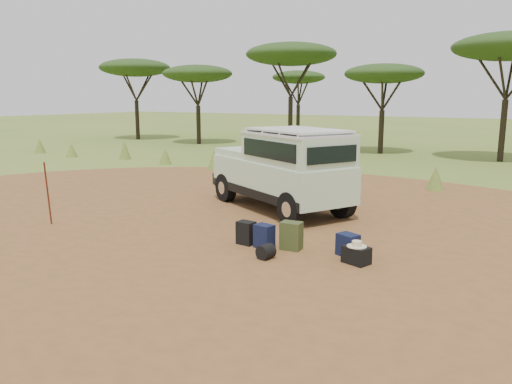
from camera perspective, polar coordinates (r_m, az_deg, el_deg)
The scene contains 13 objects.
ground at distance 11.18m, azimuth -5.14°, elevation -5.03°, with size 140.00×140.00×0.00m, color #567228.
dirt_clearing at distance 11.18m, azimuth -5.14°, elevation -5.01°, with size 23.00×23.00×0.01m, color brown.
grass_fringe at distance 18.60m, azimuth 11.29°, elevation 2.44°, with size 36.60×1.60×0.90m.
acacia_treeline at distance 29.04m, azimuth 20.78°, elevation 13.74°, with size 46.70×13.20×6.26m.
safari_vehicle at distance 13.50m, azimuth 3.10°, elevation 2.44°, with size 4.88×3.69×2.24m.
walking_staff at distance 12.74m, azimuth -22.69°, elevation -0.22°, with size 0.04×0.04×1.64m, color maroon.
backpack_black at distance 10.47m, azimuth -1.14°, elevation -4.70°, with size 0.36×0.26×0.49m, color black.
backpack_navy at distance 10.21m, azimuth 0.94°, elevation -5.10°, with size 0.38×0.27×0.49m, color #111736.
backpack_olive at distance 10.12m, azimuth 4.06°, elevation -5.03°, with size 0.41×0.30×0.57m, color #3F4620.
duffel_navy at distance 9.88m, azimuth 10.45°, elevation -5.98°, with size 0.39×0.29×0.44m, color #111736.
hard_case at distance 9.48m, azimuth 11.40°, elevation -7.09°, with size 0.47×0.33×0.33m, color black.
stuff_sack at distance 9.57m, azimuth 1.13°, elevation -6.84°, with size 0.29×0.29×0.29m, color black.
safari_hat at distance 9.42m, azimuth 11.45°, elevation -5.90°, with size 0.37×0.37×0.11m.
Camera 1 is at (6.46, -8.61, 3.05)m, focal length 35.00 mm.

